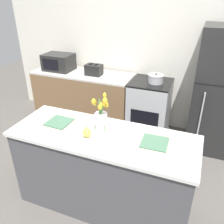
{
  "coord_description": "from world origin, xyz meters",
  "views": [
    {
      "loc": [
        0.78,
        -1.73,
        2.13
      ],
      "look_at": [
        0.0,
        0.25,
        1.02
      ],
      "focal_mm": 38.0,
      "sensor_mm": 36.0,
      "label": 1
    }
  ],
  "objects_px": {
    "refrigerator": "(219,92)",
    "flower_vase": "(101,120)",
    "toaster": "(94,70)",
    "plate_setting_left": "(59,123)",
    "plate_setting_right": "(155,143)",
    "pear_figurine": "(87,132)",
    "microwave": "(59,62)",
    "cooking_pot": "(156,79)",
    "stove_range": "(149,109)"
  },
  "relations": [
    {
      "from": "refrigerator",
      "to": "pear_figurine",
      "type": "relative_size",
      "value": 12.91
    },
    {
      "from": "stove_range",
      "to": "pear_figurine",
      "type": "distance_m",
      "value": 1.78
    },
    {
      "from": "microwave",
      "to": "cooking_pot",
      "type": "bearing_deg",
      "value": -0.44
    },
    {
      "from": "flower_vase",
      "to": "pear_figurine",
      "type": "height_order",
      "value": "flower_vase"
    },
    {
      "from": "stove_range",
      "to": "plate_setting_left",
      "type": "height_order",
      "value": "plate_setting_left"
    },
    {
      "from": "toaster",
      "to": "cooking_pot",
      "type": "distance_m",
      "value": 1.0
    },
    {
      "from": "stove_range",
      "to": "microwave",
      "type": "relative_size",
      "value": 1.87
    },
    {
      "from": "flower_vase",
      "to": "plate_setting_right",
      "type": "relative_size",
      "value": 1.23
    },
    {
      "from": "toaster",
      "to": "stove_range",
      "type": "bearing_deg",
      "value": 1.63
    },
    {
      "from": "pear_figurine",
      "to": "toaster",
      "type": "relative_size",
      "value": 0.48
    },
    {
      "from": "stove_range",
      "to": "plate_setting_right",
      "type": "xyz_separation_m",
      "value": [
        0.39,
        -1.57,
        0.46
      ]
    },
    {
      "from": "stove_range",
      "to": "plate_setting_left",
      "type": "distance_m",
      "value": 1.74
    },
    {
      "from": "stove_range",
      "to": "flower_vase",
      "type": "xyz_separation_m",
      "value": [
        -0.11,
        -1.6,
        0.6
      ]
    },
    {
      "from": "cooking_pot",
      "to": "plate_setting_left",
      "type": "bearing_deg",
      "value": -112.93
    },
    {
      "from": "flower_vase",
      "to": "microwave",
      "type": "distance_m",
      "value": 2.18
    },
    {
      "from": "plate_setting_right",
      "to": "stove_range",
      "type": "bearing_deg",
      "value": 104.09
    },
    {
      "from": "stove_range",
      "to": "microwave",
      "type": "xyz_separation_m",
      "value": [
        -1.6,
        -0.0,
        0.58
      ]
    },
    {
      "from": "refrigerator",
      "to": "plate_setting_right",
      "type": "height_order",
      "value": "refrigerator"
    },
    {
      "from": "flower_vase",
      "to": "microwave",
      "type": "xyz_separation_m",
      "value": [
        -1.49,
        1.59,
        -0.02
      ]
    },
    {
      "from": "stove_range",
      "to": "flower_vase",
      "type": "distance_m",
      "value": 1.71
    },
    {
      "from": "flower_vase",
      "to": "cooking_pot",
      "type": "relative_size",
      "value": 1.79
    },
    {
      "from": "flower_vase",
      "to": "plate_setting_left",
      "type": "distance_m",
      "value": 0.5
    },
    {
      "from": "plate_setting_left",
      "to": "pear_figurine",
      "type": "bearing_deg",
      "value": -17.21
    },
    {
      "from": "pear_figurine",
      "to": "toaster",
      "type": "height_order",
      "value": "toaster"
    },
    {
      "from": "pear_figurine",
      "to": "plate_setting_left",
      "type": "xyz_separation_m",
      "value": [
        -0.38,
        0.12,
        -0.04
      ]
    },
    {
      "from": "refrigerator",
      "to": "toaster",
      "type": "relative_size",
      "value": 6.22
    },
    {
      "from": "stove_range",
      "to": "toaster",
      "type": "height_order",
      "value": "toaster"
    },
    {
      "from": "microwave",
      "to": "plate_setting_right",
      "type": "bearing_deg",
      "value": -38.24
    },
    {
      "from": "pear_figurine",
      "to": "plate_setting_right",
      "type": "distance_m",
      "value": 0.62
    },
    {
      "from": "toaster",
      "to": "cooking_pot",
      "type": "relative_size",
      "value": 1.22
    },
    {
      "from": "refrigerator",
      "to": "microwave",
      "type": "xyz_separation_m",
      "value": [
        -2.55,
        -0.0,
        0.16
      ]
    },
    {
      "from": "flower_vase",
      "to": "pear_figurine",
      "type": "xyz_separation_m",
      "value": [
        -0.1,
        -0.09,
        -0.1
      ]
    },
    {
      "from": "stove_range",
      "to": "plate_setting_left",
      "type": "relative_size",
      "value": 2.68
    },
    {
      "from": "toaster",
      "to": "plate_setting_left",
      "type": "bearing_deg",
      "value": -77.65
    },
    {
      "from": "microwave",
      "to": "pear_figurine",
      "type": "bearing_deg",
      "value": -50.68
    },
    {
      "from": "plate_setting_left",
      "to": "cooking_pot",
      "type": "bearing_deg",
      "value": 67.07
    },
    {
      "from": "stove_range",
      "to": "flower_vase",
      "type": "relative_size",
      "value": 2.18
    },
    {
      "from": "flower_vase",
      "to": "plate_setting_right",
      "type": "bearing_deg",
      "value": 2.55
    },
    {
      "from": "microwave",
      "to": "plate_setting_left",
      "type": "bearing_deg",
      "value": -57.4
    },
    {
      "from": "plate_setting_left",
      "to": "flower_vase",
      "type": "bearing_deg",
      "value": -2.68
    },
    {
      "from": "refrigerator",
      "to": "flower_vase",
      "type": "bearing_deg",
      "value": -123.64
    },
    {
      "from": "pear_figurine",
      "to": "cooking_pot",
      "type": "height_order",
      "value": "cooking_pot"
    },
    {
      "from": "pear_figurine",
      "to": "microwave",
      "type": "distance_m",
      "value": 2.18
    },
    {
      "from": "cooking_pot",
      "to": "microwave",
      "type": "distance_m",
      "value": 1.67
    },
    {
      "from": "plate_setting_left",
      "to": "cooking_pot",
      "type": "height_order",
      "value": "cooking_pot"
    },
    {
      "from": "plate_setting_left",
      "to": "refrigerator",
      "type": "bearing_deg",
      "value": 45.52
    },
    {
      "from": "plate_setting_left",
      "to": "toaster",
      "type": "height_order",
      "value": "toaster"
    },
    {
      "from": "pear_figurine",
      "to": "plate_setting_right",
      "type": "xyz_separation_m",
      "value": [
        0.61,
        0.12,
        -0.04
      ]
    },
    {
      "from": "pear_figurine",
      "to": "plate_setting_right",
      "type": "relative_size",
      "value": 0.4
    },
    {
      "from": "plate_setting_left",
      "to": "plate_setting_right",
      "type": "height_order",
      "value": "same"
    }
  ]
}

